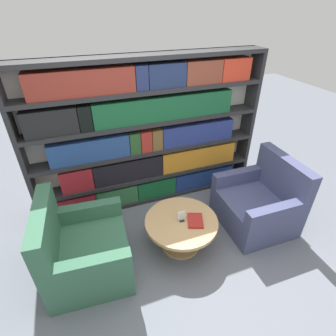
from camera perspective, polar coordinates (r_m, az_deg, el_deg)
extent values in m
plane|color=slate|center=(3.13, 3.54, -19.34)|extent=(14.00, 14.00, 0.00)
cube|color=silver|center=(3.53, -4.76, 7.82)|extent=(3.04, 0.05, 1.97)
cube|color=#262628|center=(3.38, -29.16, 2.32)|extent=(0.05, 0.30, 1.97)
cube|color=#262628|center=(4.06, 16.77, 9.90)|extent=(0.05, 0.30, 1.97)
cube|color=#262628|center=(3.93, -3.61, -5.73)|extent=(2.94, 0.30, 0.05)
cube|color=#262628|center=(3.72, -3.81, -1.26)|extent=(2.94, 0.30, 0.05)
cube|color=#262628|center=(3.51, -4.04, 4.10)|extent=(2.94, 0.30, 0.05)
cube|color=#262628|center=(3.34, -4.30, 10.05)|extent=(2.94, 0.30, 0.05)
cube|color=#262628|center=(3.21, -4.59, 16.57)|extent=(2.94, 0.30, 0.05)
cube|color=#262628|center=(3.13, -4.91, 23.08)|extent=(2.94, 0.30, 0.05)
cube|color=maroon|center=(3.73, -20.20, -7.34)|extent=(0.62, 0.20, 0.28)
cube|color=#306A3E|center=(3.74, -11.10, -5.59)|extent=(0.56, 0.20, 0.28)
cube|color=#15592E|center=(3.83, -2.75, -3.85)|extent=(0.56, 0.20, 0.28)
cube|color=navy|center=(4.07, 7.33, -1.64)|extent=(0.92, 0.20, 0.28)
cube|color=maroon|center=(3.50, -19.28, -2.10)|extent=(0.39, 0.20, 0.31)
cube|color=black|center=(3.54, -8.70, -0.06)|extent=(0.92, 0.20, 0.31)
cube|color=orange|center=(3.83, 6.38, 2.82)|extent=(1.11, 0.20, 0.31)
cube|color=navy|center=(3.31, -16.71, 4.06)|extent=(0.95, 0.20, 0.28)
cube|color=#274D27|center=(3.37, -7.46, 5.75)|extent=(0.13, 0.20, 0.28)
cube|color=maroon|center=(3.40, -5.07, 6.16)|extent=(0.14, 0.20, 0.28)
cube|color=brown|center=(3.44, -2.73, 6.55)|extent=(0.13, 0.20, 0.28)
cube|color=navy|center=(3.64, 6.17, 7.93)|extent=(1.02, 0.20, 0.28)
cube|color=black|center=(3.16, -24.22, 9.24)|extent=(0.57, 0.20, 0.29)
cube|color=black|center=(3.15, -17.67, 10.52)|extent=(0.14, 0.20, 0.29)
cube|color=#175330|center=(3.32, -0.70, 13.15)|extent=(1.76, 0.20, 0.29)
cube|color=maroon|center=(3.04, -18.30, 17.33)|extent=(1.12, 0.20, 0.27)
cube|color=navy|center=(3.13, -6.07, 19.11)|extent=(0.14, 0.20, 0.27)
cube|color=#1E2A4D|center=(3.22, -0.53, 19.65)|extent=(0.45, 0.20, 0.27)
cube|color=brown|center=(3.40, 7.37, 20.11)|extent=(0.47, 0.20, 0.27)
cube|color=red|center=(3.62, 14.01, 20.23)|extent=(0.40, 0.20, 0.27)
cube|color=#336047|center=(3.02, -16.62, -17.92)|extent=(0.87, 0.94, 0.39)
cube|color=#336047|center=(2.75, -25.14, -12.55)|extent=(0.21, 0.89, 0.51)
cube|color=#336047|center=(2.55, -15.74, -19.98)|extent=(0.67, 0.17, 0.19)
cube|color=#336047|center=(3.08, -16.39, -8.94)|extent=(0.67, 0.17, 0.19)
cube|color=#42476B|center=(3.57, 18.17, -8.76)|extent=(0.82, 0.89, 0.39)
cube|color=#42476B|center=(3.50, 23.83, -1.71)|extent=(0.16, 0.88, 0.51)
cube|color=#42476B|center=(3.60, 14.65, -1.92)|extent=(0.67, 0.13, 0.19)
cube|color=#42476B|center=(3.14, 21.95, -9.25)|extent=(0.67, 0.13, 0.19)
cylinder|color=tan|center=(3.14, 2.82, -14.14)|extent=(0.15, 0.15, 0.35)
cylinder|color=tan|center=(3.26, 2.75, -16.09)|extent=(0.45, 0.45, 0.03)
cylinder|color=tan|center=(3.00, 2.92, -11.58)|extent=(0.82, 0.82, 0.04)
cube|color=black|center=(2.98, 2.94, -11.23)|extent=(0.05, 0.06, 0.01)
cube|color=silver|center=(2.94, 2.97, -10.40)|extent=(0.09, 0.01, 0.13)
cube|color=maroon|center=(2.97, 5.96, -11.31)|extent=(0.23, 0.27, 0.03)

